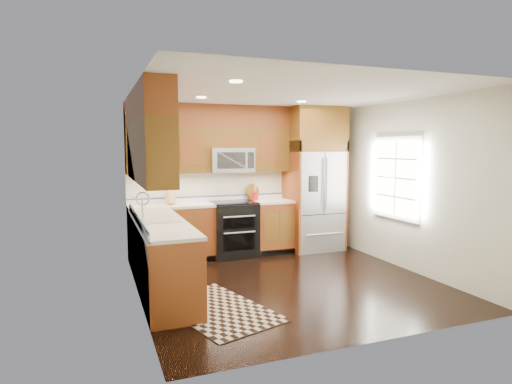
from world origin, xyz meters
name	(u,v)px	position (x,y,z in m)	size (l,w,h in m)	color
ground	(287,282)	(0.00, 0.00, 0.00)	(4.00, 4.00, 0.00)	black
wall_back	(241,180)	(0.00, 2.00, 1.30)	(4.00, 0.02, 2.60)	silver
wall_left	(137,196)	(-2.00, 0.00, 1.30)	(0.02, 4.00, 2.60)	silver
wall_right	(406,185)	(2.00, 0.00, 1.30)	(0.02, 4.00, 2.60)	silver
window	(396,178)	(1.98, 0.20, 1.40)	(0.04, 1.10, 1.30)	white
base_cabinets	(186,244)	(-1.23, 0.90, 0.45)	(2.85, 3.00, 0.90)	brown
countertop	(194,211)	(-1.09, 1.01, 0.92)	(2.86, 3.01, 0.04)	white
upper_cabinets	(187,138)	(-1.15, 1.09, 2.02)	(2.85, 3.00, 1.15)	brown
range	(233,229)	(-0.25, 1.67, 0.47)	(0.76, 0.67, 0.95)	black
microwave	(231,160)	(-0.25, 1.80, 1.66)	(0.76, 0.40, 0.42)	#B2B2B7
refrigerator	(314,179)	(1.30, 1.63, 1.30)	(0.98, 0.75, 2.60)	#B2B2B7
sink_faucet	(157,217)	(-1.73, 0.23, 0.99)	(0.54, 0.44, 0.37)	#B2B2B7
rug	(217,309)	(-1.20, -0.64, 0.01)	(0.94, 1.57, 0.01)	black
knife_block	(170,196)	(-1.31, 1.79, 1.07)	(0.14, 0.18, 0.32)	tan
utensil_crock	(255,194)	(0.19, 1.77, 1.05)	(0.12, 0.12, 0.31)	#B51A16
cutting_board	(253,199)	(0.20, 1.94, 0.95)	(0.28, 0.28, 0.02)	brown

